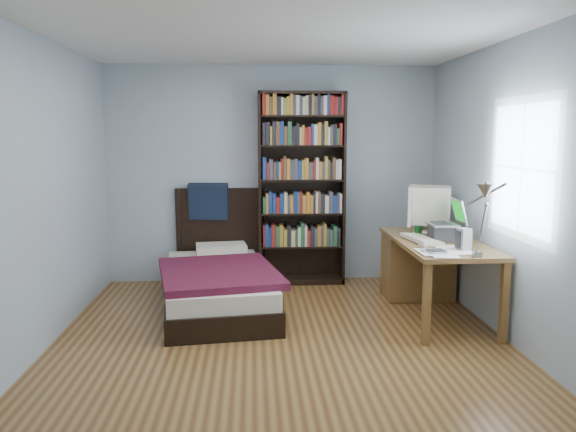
% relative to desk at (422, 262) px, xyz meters
% --- Properties ---
extents(room, '(4.20, 4.24, 2.50)m').
position_rel_desk_xyz_m(room, '(-1.48, -1.10, 0.84)').
color(room, brown).
rests_on(room, ground).
extents(desk, '(0.75, 1.60, 0.73)m').
position_rel_desk_xyz_m(desk, '(0.00, 0.00, 0.00)').
color(desk, brown).
rests_on(desk, floor).
extents(crt_monitor, '(0.53, 0.49, 0.47)m').
position_rel_desk_xyz_m(crt_monitor, '(0.05, 0.02, 0.58)').
color(crt_monitor, beige).
rests_on(crt_monitor, desk).
extents(laptop, '(0.32, 0.33, 0.39)m').
position_rel_desk_xyz_m(laptop, '(0.06, -0.46, 0.42)').
color(laptop, '#2D2D30').
rests_on(laptop, desk).
extents(desk_lamp, '(0.25, 0.55, 0.65)m').
position_rel_desk_xyz_m(desk_lamp, '(-0.04, -1.56, 0.84)').
color(desk_lamp, '#99999E').
rests_on(desk_lamp, desk).
extents(keyboard, '(0.28, 0.54, 0.05)m').
position_rel_desk_xyz_m(keyboard, '(-0.16, -0.48, 0.33)').
color(keyboard, beige).
rests_on(keyboard, desk).
extents(speaker, '(0.12, 0.12, 0.19)m').
position_rel_desk_xyz_m(speaker, '(0.08, -0.90, 0.41)').
color(speaker, gray).
rests_on(speaker, desk).
extents(soda_can, '(0.06, 0.06, 0.12)m').
position_rel_desk_xyz_m(soda_can, '(-0.13, -0.25, 0.37)').
color(soda_can, '#063117').
rests_on(soda_can, desk).
extents(mouse, '(0.07, 0.12, 0.04)m').
position_rel_desk_xyz_m(mouse, '(-0.03, -0.16, 0.33)').
color(mouse, silver).
rests_on(mouse, desk).
extents(phone_silver, '(0.08, 0.10, 0.02)m').
position_rel_desk_xyz_m(phone_silver, '(-0.24, -0.76, 0.32)').
color(phone_silver, silver).
rests_on(phone_silver, desk).
extents(phone_grey, '(0.06, 0.09, 0.02)m').
position_rel_desk_xyz_m(phone_grey, '(-0.29, -0.94, 0.32)').
color(phone_grey, gray).
rests_on(phone_grey, desk).
extents(external_drive, '(0.14, 0.14, 0.03)m').
position_rel_desk_xyz_m(external_drive, '(-0.20, -1.02, 0.33)').
color(external_drive, gray).
rests_on(external_drive, desk).
extents(bookshelf, '(0.98, 0.30, 2.19)m').
position_rel_desk_xyz_m(bookshelf, '(-1.17, 0.84, 0.68)').
color(bookshelf, black).
rests_on(bookshelf, floor).
extents(bed, '(1.31, 2.14, 1.16)m').
position_rel_desk_xyz_m(bed, '(-2.09, 0.04, -0.16)').
color(bed, black).
rests_on(bed, floor).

